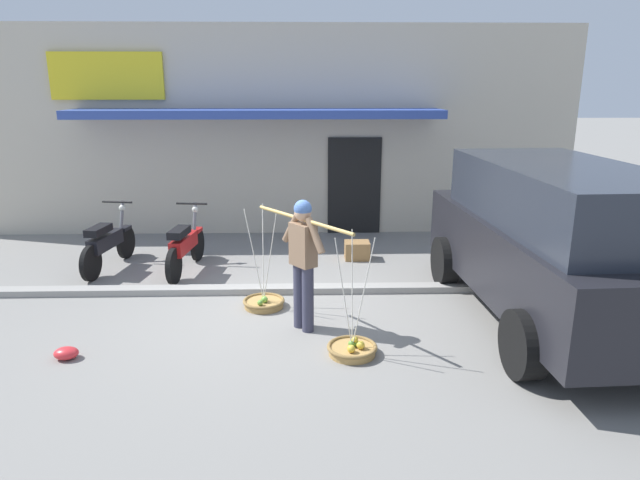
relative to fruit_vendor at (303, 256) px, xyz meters
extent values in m
plane|color=gray|center=(-0.31, 0.61, -0.98)|extent=(90.00, 90.00, 0.00)
cube|color=gray|center=(-0.31, 1.31, -0.93)|extent=(20.00, 0.24, 0.10)
cylinder|color=#38384C|center=(0.05, -0.07, -0.55)|extent=(0.15, 0.15, 0.86)
cylinder|color=#38384C|center=(-0.05, 0.07, -0.55)|extent=(0.15, 0.15, 0.86)
cube|color=#84664C|center=(0.00, 0.00, 0.15)|extent=(0.37, 0.39, 0.54)
sphere|color=tan|center=(0.00, 0.00, 0.56)|extent=(0.21, 0.21, 0.21)
sphere|color=#4C70B2|center=(0.00, 0.00, 0.61)|extent=(0.22, 0.22, 0.22)
cylinder|color=#84664C|center=(0.15, -0.19, 0.32)|extent=(0.28, 0.32, 0.43)
cylinder|color=#84664C|center=(-0.15, 0.19, 0.32)|extent=(0.28, 0.32, 0.43)
cylinder|color=tan|center=(0.00, 0.00, 0.47)|extent=(1.16, 1.50, 0.04)
cylinder|color=#B2894C|center=(0.56, -0.74, -0.93)|extent=(0.55, 0.55, 0.09)
torus|color=olive|center=(0.56, -0.74, -0.88)|extent=(0.59, 0.59, 0.05)
sphere|color=#75B645|center=(0.61, -0.70, -0.85)|extent=(0.08, 0.08, 0.08)
sphere|color=gold|center=(0.54, -0.87, -0.84)|extent=(0.09, 0.09, 0.09)
sphere|color=yellow|center=(0.66, -0.78, -0.84)|extent=(0.10, 0.10, 0.10)
sphere|color=#63993A|center=(0.56, -0.73, -0.85)|extent=(0.08, 0.08, 0.08)
sphere|color=gold|center=(0.60, -0.71, -0.80)|extent=(0.08, 0.08, 0.08)
cylinder|color=silver|center=(0.56, -0.61, -0.21)|extent=(0.01, 0.26, 1.36)
cylinder|color=silver|center=(0.46, -0.80, -0.21)|extent=(0.23, 0.14, 1.36)
cylinder|color=silver|center=(0.67, -0.80, -0.21)|extent=(0.23, 0.14, 1.36)
cylinder|color=#B2894C|center=(-0.56, 0.74, -0.93)|extent=(0.55, 0.55, 0.09)
torus|color=olive|center=(-0.56, 0.74, -0.88)|extent=(0.59, 0.59, 0.05)
sphere|color=#76B645|center=(-0.55, 0.68, -0.84)|extent=(0.09, 0.09, 0.09)
sphere|color=gold|center=(-0.56, 0.74, -0.85)|extent=(0.08, 0.08, 0.08)
sphere|color=#6AA43E|center=(-0.60, 0.58, -0.85)|extent=(0.08, 0.08, 0.08)
cylinder|color=silver|center=(-0.56, 0.86, -0.21)|extent=(0.01, 0.26, 1.36)
cylinder|color=silver|center=(-0.67, 0.67, -0.21)|extent=(0.23, 0.14, 1.36)
cylinder|color=silver|center=(-0.46, 0.67, -0.21)|extent=(0.23, 0.14, 1.36)
cylinder|color=black|center=(-3.21, 3.16, -0.69)|extent=(0.17, 0.59, 0.58)
cylinder|color=black|center=(-3.40, 1.93, -0.69)|extent=(0.17, 0.59, 0.58)
cube|color=black|center=(-3.21, 3.16, -0.43)|extent=(0.18, 0.30, 0.06)
cube|color=black|center=(-3.32, 2.44, -0.47)|extent=(0.33, 0.92, 0.24)
cube|color=black|center=(-3.35, 2.27, -0.23)|extent=(0.30, 0.59, 0.12)
cylinder|color=slate|center=(-3.23, 3.06, -0.30)|extent=(0.10, 0.30, 0.76)
cylinder|color=black|center=(-3.24, 2.98, 0.09)|extent=(0.54, 0.12, 0.04)
sphere|color=silver|center=(-3.21, 3.14, -0.05)|extent=(0.11, 0.11, 0.11)
cylinder|color=black|center=(-1.89, 2.98, -0.69)|extent=(0.15, 0.59, 0.58)
cylinder|color=black|center=(-2.04, 1.75, -0.69)|extent=(0.15, 0.59, 0.58)
cube|color=red|center=(-1.89, 2.98, -0.43)|extent=(0.17, 0.29, 0.06)
cube|color=red|center=(-1.98, 2.27, -0.47)|extent=(0.30, 0.92, 0.24)
cube|color=black|center=(-2.00, 2.09, -0.23)|extent=(0.28, 0.58, 0.12)
cylinder|color=slate|center=(-1.91, 2.88, -0.30)|extent=(0.09, 0.30, 0.76)
cylinder|color=black|center=(-1.91, 2.80, 0.09)|extent=(0.54, 0.10, 0.04)
sphere|color=silver|center=(-1.90, 2.96, -0.05)|extent=(0.11, 0.11, 0.11)
cube|color=black|center=(3.23, 0.20, -0.12)|extent=(2.10, 4.78, 0.96)
cube|color=#282D38|center=(3.23, 0.05, 0.74)|extent=(1.87, 3.74, 0.76)
cube|color=black|center=(3.12, 2.60, -0.30)|extent=(1.62, 0.17, 0.44)
cylinder|color=black|center=(2.21, 1.61, -0.60)|extent=(0.29, 0.77, 0.76)
cylinder|color=black|center=(4.11, 1.69, -0.60)|extent=(0.29, 0.77, 0.76)
cylinder|color=black|center=(2.34, -1.30, -0.60)|extent=(0.29, 0.77, 0.76)
cube|color=silver|center=(3.12, 2.56, -0.48)|extent=(0.44, 0.04, 0.12)
cube|color=beige|center=(-0.89, 7.35, 1.12)|extent=(13.00, 5.00, 4.20)
cube|color=#334CA3|center=(-0.89, 4.35, 1.52)|extent=(7.15, 1.00, 0.16)
cube|color=yellow|center=(-3.81, 4.80, 2.22)|extent=(2.20, 0.08, 0.90)
cube|color=black|center=(1.06, 4.83, 0.02)|extent=(1.10, 0.06, 2.00)
ellipsoid|color=red|center=(-2.73, -0.75, -0.91)|extent=(0.28, 0.22, 0.14)
cube|color=olive|center=(0.96, 2.97, -0.82)|extent=(0.44, 0.36, 0.32)
camera|label=1|loc=(0.02, -6.68, 2.08)|focal=31.49mm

